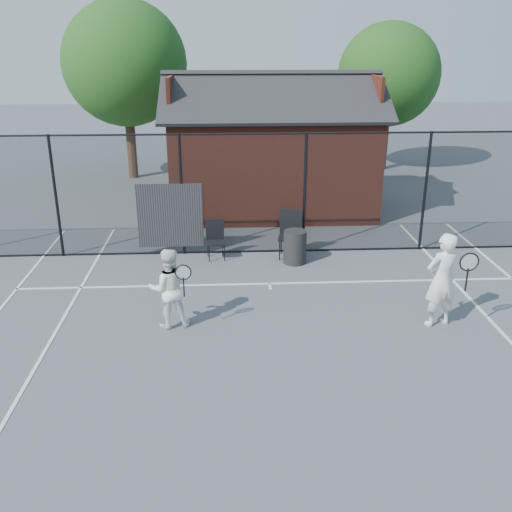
{
  "coord_description": "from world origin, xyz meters",
  "views": [
    {
      "loc": [
        -0.91,
        -8.48,
        5.08
      ],
      "look_at": [
        -0.36,
        1.87,
        1.1
      ],
      "focal_mm": 40.0,
      "sensor_mm": 36.0,
      "label": 1
    }
  ],
  "objects_px": {
    "chair_left": "(216,241)",
    "chair_right": "(290,235)",
    "player_front": "(442,280)",
    "player_back": "(169,288)",
    "clubhouse": "(272,158)",
    "waste_bin": "(295,247)"
  },
  "relations": [
    {
      "from": "chair_left",
      "to": "waste_bin",
      "type": "distance_m",
      "value": 1.93
    },
    {
      "from": "player_back",
      "to": "chair_right",
      "type": "xyz_separation_m",
      "value": [
        2.62,
        3.44,
        -0.2
      ]
    },
    {
      "from": "player_front",
      "to": "chair_right",
      "type": "xyz_separation_m",
      "value": [
        -2.4,
        3.66,
        -0.35
      ]
    },
    {
      "from": "player_front",
      "to": "player_back",
      "type": "xyz_separation_m",
      "value": [
        -5.02,
        0.22,
        -0.15
      ]
    },
    {
      "from": "clubhouse",
      "to": "chair_left",
      "type": "height_order",
      "value": "clubhouse"
    },
    {
      "from": "chair_right",
      "to": "player_front",
      "type": "bearing_deg",
      "value": -46.5
    },
    {
      "from": "clubhouse",
      "to": "player_back",
      "type": "xyz_separation_m",
      "value": [
        -2.51,
        -7.84,
        -0.84
      ]
    },
    {
      "from": "chair_right",
      "to": "waste_bin",
      "type": "distance_m",
      "value": 0.4
    },
    {
      "from": "player_front",
      "to": "chair_left",
      "type": "relative_size",
      "value": 1.95
    },
    {
      "from": "clubhouse",
      "to": "player_front",
      "type": "bearing_deg",
      "value": -72.69
    },
    {
      "from": "player_back",
      "to": "chair_left",
      "type": "bearing_deg",
      "value": 76.64
    },
    {
      "from": "clubhouse",
      "to": "chair_right",
      "type": "height_order",
      "value": "clubhouse"
    },
    {
      "from": "chair_left",
      "to": "chair_right",
      "type": "xyz_separation_m",
      "value": [
        1.81,
        0.0,
        0.1
      ]
    },
    {
      "from": "clubhouse",
      "to": "chair_left",
      "type": "relative_size",
      "value": 6.96
    },
    {
      "from": "chair_right",
      "to": "waste_bin",
      "type": "xyz_separation_m",
      "value": [
        0.08,
        -0.36,
        -0.17
      ]
    },
    {
      "from": "player_front",
      "to": "chair_left",
      "type": "distance_m",
      "value": 5.59
    },
    {
      "from": "chair_left",
      "to": "chair_right",
      "type": "relative_size",
      "value": 0.82
    },
    {
      "from": "waste_bin",
      "to": "player_front",
      "type": "bearing_deg",
      "value": -54.97
    },
    {
      "from": "clubhouse",
      "to": "player_back",
      "type": "relative_size",
      "value": 4.24
    },
    {
      "from": "player_front",
      "to": "clubhouse",
      "type": "bearing_deg",
      "value": 107.31
    },
    {
      "from": "player_front",
      "to": "chair_left",
      "type": "xyz_separation_m",
      "value": [
        -4.21,
        3.66,
        -0.45
      ]
    },
    {
      "from": "chair_right",
      "to": "waste_bin",
      "type": "bearing_deg",
      "value": -66.64
    }
  ]
}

